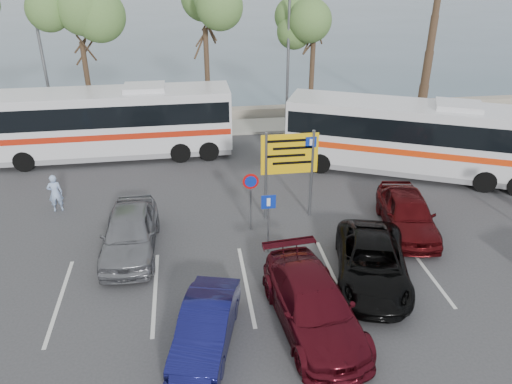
{
  "coord_description": "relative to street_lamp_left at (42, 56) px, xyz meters",
  "views": [
    {
      "loc": [
        -2.73,
        -13.95,
        9.89
      ],
      "look_at": [
        -0.31,
        3.0,
        1.28
      ],
      "focal_mm": 35.0,
      "sensor_mm": 36.0,
      "label": 1
    }
  ],
  "objects": [
    {
      "name": "coach_bus_left",
      "position": [
        3.5,
        -3.02,
        -2.9
      ],
      "size": [
        11.78,
        2.63,
        3.67
      ],
      "color": "silver",
      "rests_on": "ground"
    },
    {
      "name": "tree_right",
      "position": [
        14.5,
        0.48,
        1.57
      ],
      "size": [
        3.2,
        3.2,
        7.4
      ],
      "color": "#382619",
      "rests_on": "kerb_strip"
    },
    {
      "name": "kerb_strip",
      "position": [
        10.0,
        0.48,
        -4.52
      ],
      "size": [
        44.0,
        2.4,
        0.15
      ],
      "primitive_type": "cube",
      "color": "#9A988C",
      "rests_on": "ground"
    },
    {
      "name": "street_lamp_left",
      "position": [
        0.0,
        0.0,
        0.0
      ],
      "size": [
        0.45,
        1.15,
        8.01
      ],
      "color": "slate",
      "rests_on": "kerb_strip"
    },
    {
      "name": "pedestrian_near",
      "position": [
        1.76,
        -8.52,
        -3.8
      ],
      "size": [
        0.64,
        0.48,
        1.59
      ],
      "primitive_type": "imported",
      "rotation": [
        0.0,
        0.0,
        3.32
      ],
      "color": "#9CB7E3",
      "rests_on": "ground"
    },
    {
      "name": "car_silver_a",
      "position": [
        5.0,
        -12.02,
        -3.82
      ],
      "size": [
        1.94,
        4.6,
        1.55
      ],
      "primitive_type": "imported",
      "rotation": [
        0.0,
        0.0,
        -0.02
      ],
      "color": "gray",
      "rests_on": "ground"
    },
    {
      "name": "street_lamp_right",
      "position": [
        13.0,
        0.0,
        0.0
      ],
      "size": [
        0.45,
        1.15,
        8.01
      ],
      "color": "slate",
      "rests_on": "kerb_strip"
    },
    {
      "name": "ground",
      "position": [
        10.0,
        -13.52,
        -4.6
      ],
      "size": [
        120.0,
        120.0,
        0.0
      ],
      "primitive_type": "plane",
      "color": "#363639",
      "rests_on": "ground"
    },
    {
      "name": "seawall",
      "position": [
        10.0,
        2.48,
        -4.3
      ],
      "size": [
        48.0,
        0.8,
        0.6
      ],
      "primitive_type": "cube",
      "color": "gray",
      "rests_on": "ground"
    },
    {
      "name": "lane_markings",
      "position": [
        8.86,
        -14.52,
        -4.6
      ],
      "size": [
        12.02,
        4.2,
        0.01
      ],
      "primitive_type": null,
      "color": "silver",
      "rests_on": "ground"
    },
    {
      "name": "tree_left",
      "position": [
        2.0,
        0.48,
        1.41
      ],
      "size": [
        3.2,
        3.2,
        7.2
      ],
      "color": "#382619",
      "rests_on": "kerb_strip"
    },
    {
      "name": "car_blue",
      "position": [
        7.4,
        -17.02,
        -3.97
      ],
      "size": [
        2.25,
        4.01,
        1.25
      ],
      "primitive_type": "imported",
      "rotation": [
        0.0,
        0.0,
        -0.26
      ],
      "color": "#0F1148",
      "rests_on": "ground"
    },
    {
      "name": "sign_no_stop",
      "position": [
        9.4,
        -11.13,
        -3.02
      ],
      "size": [
        0.6,
        0.08,
        2.35
      ],
      "color": "slate",
      "rests_on": "ground"
    },
    {
      "name": "sea",
      "position": [
        10.0,
        46.48,
        -4.59
      ],
      "size": [
        140.0,
        140.0,
        0.0
      ],
      "primitive_type": "plane",
      "color": "#3F5866",
      "rests_on": "ground"
    },
    {
      "name": "coach_bus_right",
      "position": [
        17.5,
        -7.02,
        -2.93
      ],
      "size": [
        11.5,
        6.97,
        3.59
      ],
      "color": "silver",
      "rests_on": "ground"
    },
    {
      "name": "car_red",
      "position": [
        15.24,
        -12.02,
        -3.85
      ],
      "size": [
        2.5,
        4.63,
        1.5
      ],
      "primitive_type": "imported",
      "rotation": [
        0.0,
        0.0,
        -0.17
      ],
      "color": "#480A0D",
      "rests_on": "ground"
    },
    {
      "name": "tree_mid",
      "position": [
        8.5,
        0.48,
        2.06
      ],
      "size": [
        3.2,
        3.2,
        8.0
      ],
      "color": "#382619",
      "rests_on": "kerb_strip"
    },
    {
      "name": "car_maroon",
      "position": [
        10.44,
        -16.69,
        -3.87
      ],
      "size": [
        2.55,
        5.21,
        1.46
      ],
      "primitive_type": "imported",
      "rotation": [
        0.0,
        0.0,
        0.1
      ],
      "color": "#4D0C16",
      "rests_on": "ground"
    },
    {
      "name": "direction_sign",
      "position": [
        11.0,
        -10.32,
        -2.17
      ],
      "size": [
        2.2,
        0.12,
        3.6
      ],
      "color": "slate",
      "rests_on": "ground"
    },
    {
      "name": "sign_parking",
      "position": [
        9.8,
        -12.73,
        -3.13
      ],
      "size": [
        0.5,
        0.07,
        2.25
      ],
      "color": "slate",
      "rests_on": "ground"
    },
    {
      "name": "suv_black",
      "position": [
        12.84,
        -14.84,
        -3.93
      ],
      "size": [
        3.45,
        5.24,
        1.34
      ],
      "primitive_type": "imported",
      "rotation": [
        0.0,
        0.0,
        -0.28
      ],
      "color": "black",
      "rests_on": "ground"
    }
  ]
}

